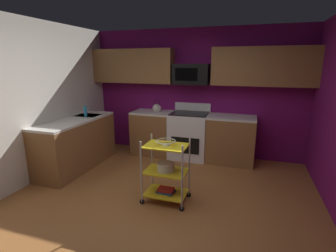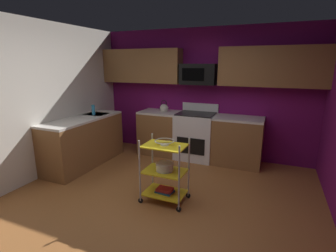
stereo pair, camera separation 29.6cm
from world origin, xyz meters
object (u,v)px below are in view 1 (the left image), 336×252
fruit_bowl (166,142)px  dish_soap_bottle (85,111)px  mixing_bowl_large (166,167)px  microwave (191,74)px  oven_range (189,135)px  kettle (157,108)px  book_stack (166,190)px  rolling_cart (166,171)px

fruit_bowl → dish_soap_bottle: dish_soap_bottle is taller
fruit_bowl → mixing_bowl_large: bearing=180.0°
microwave → oven_range: bearing=-89.7°
microwave → dish_soap_bottle: bearing=-151.9°
mixing_bowl_large → kettle: size_ratio=0.95×
fruit_bowl → kettle: 1.98m
fruit_bowl → mixing_bowl_large: fruit_bowl is taller
kettle → book_stack: bearing=-65.9°
mixing_bowl_large → dish_soap_bottle: (-1.93, 0.94, 0.50)m
oven_range → rolling_cart: (0.11, -1.81, -0.02)m
fruit_bowl → kettle: size_ratio=1.03×
oven_range → dish_soap_bottle: size_ratio=5.50×
mixing_bowl_large → dish_soap_bottle: dish_soap_bottle is taller
kettle → dish_soap_bottle: size_ratio=1.32×
kettle → dish_soap_bottle: bearing=-142.4°
book_stack → dish_soap_bottle: (-1.94, 0.94, 0.86)m
dish_soap_bottle → mixing_bowl_large: bearing=-25.8°
book_stack → dish_soap_bottle: dish_soap_bottle is taller
fruit_bowl → mixing_bowl_large: 0.36m
rolling_cart → microwave: bearing=93.2°
rolling_cart → book_stack: 0.30m
microwave → kettle: size_ratio=2.65×
mixing_bowl_large → oven_range: bearing=93.3°
mixing_bowl_large → dish_soap_bottle: size_ratio=1.26×
fruit_bowl → mixing_bowl_large: (-0.00, 0.00, -0.36)m
microwave → book_stack: 2.46m
microwave → fruit_bowl: size_ratio=2.57×
kettle → dish_soap_bottle: 1.43m
fruit_bowl → dish_soap_bottle: bearing=154.2°
rolling_cart → kettle: bearing=114.1°
rolling_cart → kettle: 2.05m
oven_range → rolling_cart: oven_range is taller
oven_range → mixing_bowl_large: (0.10, -1.81, 0.04)m
book_stack → oven_range: bearing=93.4°
oven_range → mixing_bowl_large: 1.81m
microwave → book_stack: size_ratio=2.74×
rolling_cart → kettle: size_ratio=3.47×
fruit_bowl → kettle: (-0.81, 1.81, 0.12)m
microwave → kettle: (-0.70, -0.11, -0.70)m
microwave → dish_soap_bottle: (-1.83, -0.98, -0.68)m
microwave → kettle: bearing=-171.2°
oven_range → rolling_cart: bearing=-86.6°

